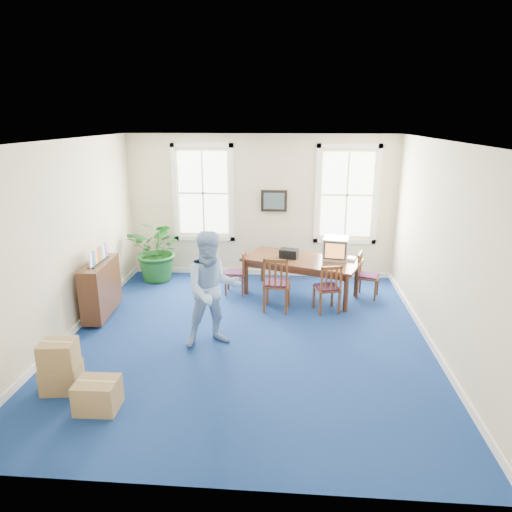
# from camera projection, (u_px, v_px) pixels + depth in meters

# --- Properties ---
(floor) EXTENTS (6.50, 6.50, 0.00)m
(floor) POSITION_uv_depth(u_px,v_px,m) (247.00, 338.00, 7.63)
(floor) COLOR navy
(floor) RESTS_ON ground
(ceiling) EXTENTS (6.50, 6.50, 0.00)m
(ceiling) POSITION_uv_depth(u_px,v_px,m) (246.00, 141.00, 6.69)
(ceiling) COLOR white
(ceiling) RESTS_ON ground
(wall_back) EXTENTS (6.50, 0.00, 6.50)m
(wall_back) POSITION_uv_depth(u_px,v_px,m) (261.00, 207.00, 10.26)
(wall_back) COLOR beige
(wall_back) RESTS_ON ground
(wall_front) EXTENTS (6.50, 0.00, 6.50)m
(wall_front) POSITION_uv_depth(u_px,v_px,m) (211.00, 344.00, 4.06)
(wall_front) COLOR beige
(wall_front) RESTS_ON ground
(wall_left) EXTENTS (0.00, 6.50, 6.50)m
(wall_left) POSITION_uv_depth(u_px,v_px,m) (63.00, 242.00, 7.38)
(wall_left) COLOR beige
(wall_left) RESTS_ON ground
(wall_right) EXTENTS (0.00, 6.50, 6.50)m
(wall_right) POSITION_uv_depth(u_px,v_px,m) (443.00, 250.00, 6.94)
(wall_right) COLOR beige
(wall_right) RESTS_ON ground
(baseboard_back) EXTENTS (6.00, 0.04, 0.12)m
(baseboard_back) POSITION_uv_depth(u_px,v_px,m) (260.00, 272.00, 10.68)
(baseboard_back) COLOR white
(baseboard_back) RESTS_ON ground
(baseboard_left) EXTENTS (0.04, 6.50, 0.12)m
(baseboard_left) POSITION_uv_depth(u_px,v_px,m) (75.00, 328.00, 7.83)
(baseboard_left) COLOR white
(baseboard_left) RESTS_ON ground
(baseboard_right) EXTENTS (0.04, 6.50, 0.12)m
(baseboard_right) POSITION_uv_depth(u_px,v_px,m) (429.00, 341.00, 7.39)
(baseboard_right) COLOR white
(baseboard_right) RESTS_ON ground
(window_left) EXTENTS (1.40, 0.12, 2.20)m
(window_left) POSITION_uv_depth(u_px,v_px,m) (203.00, 193.00, 10.25)
(window_left) COLOR white
(window_left) RESTS_ON ground
(window_right) EXTENTS (1.40, 0.12, 2.20)m
(window_right) POSITION_uv_depth(u_px,v_px,m) (347.00, 195.00, 10.01)
(window_right) COLOR white
(window_right) RESTS_ON ground
(wall_picture) EXTENTS (0.58, 0.06, 0.48)m
(wall_picture) POSITION_uv_depth(u_px,v_px,m) (274.00, 201.00, 10.14)
(wall_picture) COLOR black
(wall_picture) RESTS_ON ground
(conference_table) EXTENTS (2.52, 1.80, 0.78)m
(conference_table) POSITION_uv_depth(u_px,v_px,m) (301.00, 277.00, 9.36)
(conference_table) COLOR #4C2917
(conference_table) RESTS_ON ground
(crt_tv) EXTENTS (0.56, 0.60, 0.44)m
(crt_tv) POSITION_uv_depth(u_px,v_px,m) (336.00, 248.00, 9.18)
(crt_tv) COLOR #B7B7BC
(crt_tv) RESTS_ON conference_table
(game_console) EXTENTS (0.21, 0.24, 0.05)m
(game_console) POSITION_uv_depth(u_px,v_px,m) (351.00, 259.00, 9.16)
(game_console) COLOR white
(game_console) RESTS_ON conference_table
(equipment_bag) EXTENTS (0.41, 0.31, 0.18)m
(equipment_bag) POSITION_uv_depth(u_px,v_px,m) (289.00, 253.00, 9.28)
(equipment_bag) COLOR black
(equipment_bag) RESTS_ON conference_table
(chair_near_left) EXTENTS (0.53, 0.53, 1.07)m
(chair_near_left) POSITION_uv_depth(u_px,v_px,m) (277.00, 283.00, 8.60)
(chair_near_left) COLOR brown
(chair_near_left) RESTS_ON ground
(chair_near_right) EXTENTS (0.53, 0.53, 0.95)m
(chair_near_right) POSITION_uv_depth(u_px,v_px,m) (327.00, 287.00, 8.55)
(chair_near_right) COLOR brown
(chair_near_right) RESTS_ON ground
(chair_end_left) EXTENTS (0.42, 0.42, 0.90)m
(chair_end_left) POSITION_uv_depth(u_px,v_px,m) (235.00, 273.00, 9.44)
(chair_end_left) COLOR brown
(chair_end_left) RESTS_ON ground
(chair_end_right) EXTENTS (0.52, 0.52, 0.92)m
(chair_end_right) POSITION_uv_depth(u_px,v_px,m) (368.00, 276.00, 9.23)
(chair_end_right) COLOR brown
(chair_end_right) RESTS_ON ground
(man) EXTENTS (1.11, 1.00, 1.88)m
(man) POSITION_uv_depth(u_px,v_px,m) (212.00, 290.00, 7.16)
(man) COLOR #89B0E2
(man) RESTS_ON ground
(credenza) EXTENTS (0.43, 1.26, 0.97)m
(credenza) POSITION_uv_depth(u_px,v_px,m) (101.00, 291.00, 8.34)
(credenza) COLOR #4C2917
(credenza) RESTS_ON ground
(brochure_rack) EXTENTS (0.17, 0.68, 0.30)m
(brochure_rack) POSITION_uv_depth(u_px,v_px,m) (99.00, 258.00, 8.15)
(brochure_rack) COLOR #99999E
(brochure_rack) RESTS_ON credenza
(potted_plant) EXTENTS (1.50, 1.39, 1.41)m
(potted_plant) POSITION_uv_depth(u_px,v_px,m) (159.00, 250.00, 10.12)
(potted_plant) COLOR #18571D
(potted_plant) RESTS_ON ground
(cardboard_boxes) EXTENTS (1.47, 1.47, 0.75)m
(cardboard_boxes) POSITION_uv_depth(u_px,v_px,m) (77.00, 362.00, 6.14)
(cardboard_boxes) COLOR #A17F50
(cardboard_boxes) RESTS_ON ground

